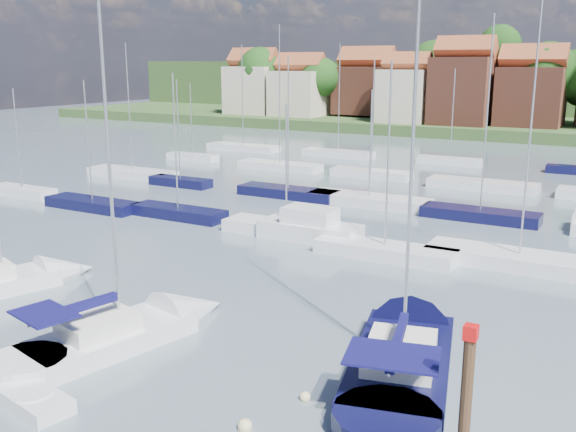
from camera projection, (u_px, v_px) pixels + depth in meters
The scene contains 11 objects.
ground at pixel (463, 196), 58.11m from camera, with size 260.00×260.00×0.00m, color #4C5F68.
sailboat_left at pixel (14, 282), 34.24m from camera, with size 5.70×10.14×13.45m.
sailboat_centre at pixel (137, 330), 28.06m from camera, with size 5.45×11.64×15.31m.
sailboat_navy at pixel (406, 346), 26.55m from camera, with size 6.64×14.09×18.77m.
tender at pixel (34, 400), 22.45m from camera, with size 3.38×2.03×0.68m.
timber_piling at pixel (465, 421), 19.33m from camera, with size 0.40×0.40×6.59m.
buoy_c at pixel (84, 356), 26.38m from camera, with size 0.44×0.44×0.44m, color #D85914.
buoy_d at pixel (245, 429), 21.14m from camera, with size 0.50×0.50×0.50m, color beige.
buoy_e at pixel (408, 346), 27.29m from camera, with size 0.49×0.49×0.49m, color #D85914.
buoy_g at pixel (305, 400), 22.97m from camera, with size 0.42×0.42×0.42m, color beige.
marina_field at pixel (472, 203), 52.99m from camera, with size 79.62×41.41×15.93m.
Camera 1 is at (14.05, -17.43, 11.78)m, focal length 40.00 mm.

